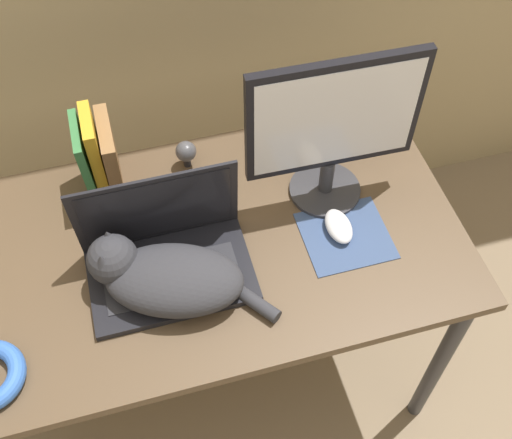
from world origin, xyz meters
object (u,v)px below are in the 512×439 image
(computer_mouse, at_px, (339,226))
(book_row, at_px, (100,158))
(cat, at_px, (164,276))
(external_monitor, at_px, (333,128))
(laptop, at_px, (167,255))
(webcam, at_px, (186,152))

(computer_mouse, bearing_deg, book_row, 150.94)
(cat, xyz_separation_m, computer_mouse, (0.44, 0.06, -0.05))
(external_monitor, bearing_deg, book_row, 163.02)
(external_monitor, xyz_separation_m, book_row, (-0.54, 0.16, -0.12))
(external_monitor, bearing_deg, cat, -157.78)
(cat, distance_m, book_row, 0.36)
(external_monitor, relative_size, computer_mouse, 4.00)
(computer_mouse, height_order, book_row, book_row)
(laptop, distance_m, external_monitor, 0.48)
(computer_mouse, xyz_separation_m, book_row, (-0.53, 0.29, 0.09))
(external_monitor, bearing_deg, computer_mouse, -94.73)
(computer_mouse, bearing_deg, laptop, 178.79)
(book_row, bearing_deg, external_monitor, -16.98)
(book_row, bearing_deg, laptop, -69.48)
(laptop, relative_size, book_row, 1.54)
(laptop, height_order, computer_mouse, laptop)
(external_monitor, xyz_separation_m, webcam, (-0.32, 0.18, -0.18))
(book_row, relative_size, webcam, 3.07)
(cat, relative_size, external_monitor, 0.94)
(cat, bearing_deg, external_monitor, 22.22)
(laptop, xyz_separation_m, webcam, (0.11, 0.30, 0.00))
(external_monitor, relative_size, webcam, 5.29)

